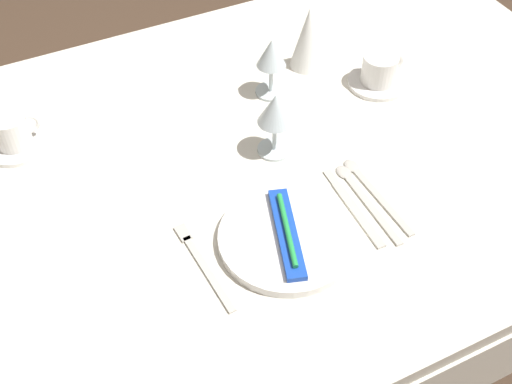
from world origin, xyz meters
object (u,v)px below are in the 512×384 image
dinner_plate (285,239)px  toothbrush_package (285,233)px  dinner_knife (354,209)px  napkin_folded (308,38)px  coffee_cup_left (380,68)px  wine_glass_left (275,112)px  fork_outer (202,262)px  spoon_soup (361,194)px  spoon_dessert (370,187)px  wine_glass_centre (271,57)px  coffee_cup_right (12,130)px

dinner_plate → toothbrush_package: (-0.00, -0.00, 0.02)m
toothbrush_package → dinner_knife: size_ratio=0.97×
toothbrush_package → napkin_folded: bearing=56.8°
coffee_cup_left → wine_glass_left: wine_glass_left is taller
dinner_plate → fork_outer: dinner_plate is taller
dinner_knife → spoon_soup: (0.03, 0.03, 0.00)m
toothbrush_package → coffee_cup_left: 0.53m
dinner_plate → spoon_soup: 0.19m
dinner_knife → spoon_dessert: (0.06, 0.04, -0.00)m
wine_glass_left → napkin_folded: size_ratio=0.95×
spoon_soup → spoon_dessert: same height
spoon_dessert → wine_glass_centre: bearing=96.5°
spoon_soup → coffee_cup_right: bearing=142.7°
dinner_knife → spoon_dessert: 0.07m
dinner_knife → wine_glass_centre: bearing=87.3°
dinner_plate → spoon_dessert: size_ratio=1.12×
spoon_dessert → wine_glass_centre: (-0.04, 0.35, 0.10)m
dinner_knife → coffee_cup_right: bearing=139.4°
toothbrush_package → spoon_dessert: size_ratio=0.93×
coffee_cup_left → napkin_folded: size_ratio=0.68×
fork_outer → dinner_knife: size_ratio=1.00×
wine_glass_centre → coffee_cup_right: bearing=172.4°
wine_glass_left → coffee_cup_right: bearing=152.7°
dinner_plate → spoon_soup: (0.19, 0.04, -0.01)m
wine_glass_centre → coffee_cup_left: bearing=-18.7°
dinner_knife → coffee_cup_left: size_ratio=2.07×
dinner_knife → coffee_cup_left: bearing=50.4°
dinner_knife → napkin_folded: (0.14, 0.45, 0.07)m
dinner_knife → spoon_soup: spoon_soup is taller
fork_outer → wine_glass_centre: 0.51m
coffee_cup_left → napkin_folded: 0.18m
fork_outer → dinner_knife: bearing=-2.0°
fork_outer → wine_glass_left: size_ratio=1.49×
coffee_cup_right → napkin_folded: (0.69, -0.02, 0.03)m
fork_outer → wine_glass_left: 0.34m
dinner_knife → spoon_dessert: size_ratio=0.96×
coffee_cup_right → wine_glass_centre: (0.56, -0.07, 0.05)m
dinner_knife → fork_outer: bearing=178.0°
spoon_dessert → wine_glass_centre: wine_glass_centre is taller
spoon_soup → wine_glass_centre: size_ratio=1.60×
fork_outer → napkin_folded: (0.46, 0.44, 0.07)m
toothbrush_package → wine_glass_left: bearing=67.5°
spoon_soup → dinner_knife: bearing=-139.1°
spoon_dessert → wine_glass_left: bearing=123.7°
dinner_plate → wine_glass_centre: wine_glass_centre is taller
coffee_cup_right → napkin_folded: bearing=-1.6°
spoon_soup → napkin_folded: bearing=75.3°
fork_outer → wine_glass_left: (0.25, 0.21, 0.10)m
dinner_plate → coffee_cup_right: (-0.39, 0.48, 0.04)m
dinner_knife → coffee_cup_right: coffee_cup_right is taller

